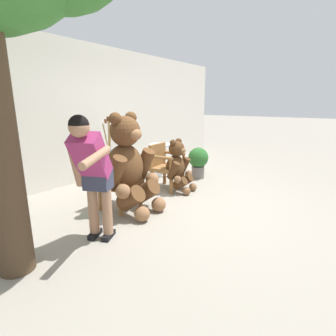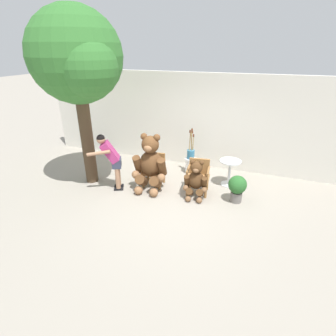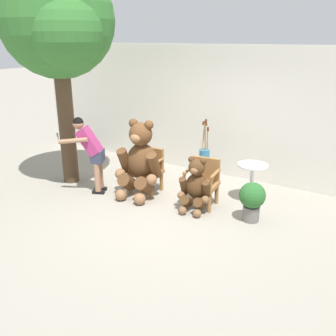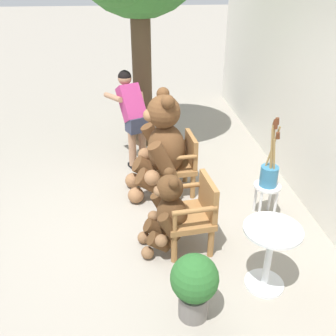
% 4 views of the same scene
% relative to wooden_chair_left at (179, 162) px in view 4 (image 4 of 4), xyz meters
% --- Properties ---
extents(ground_plane, '(60.00, 60.00, 0.00)m').
position_rel_wooden_chair_left_xyz_m(ground_plane, '(0.62, -0.66, -0.46)').
color(ground_plane, gray).
extents(back_wall, '(10.00, 0.16, 2.80)m').
position_rel_wooden_chair_left_xyz_m(back_wall, '(0.62, 1.74, 0.94)').
color(back_wall, silver).
rests_on(back_wall, ground).
extents(wooden_chair_left, '(0.60, 0.57, 0.86)m').
position_rel_wooden_chair_left_xyz_m(wooden_chair_left, '(0.00, 0.00, 0.00)').
color(wooden_chair_left, olive).
rests_on(wooden_chair_left, ground).
extents(wooden_chair_right, '(0.62, 0.58, 0.86)m').
position_rel_wooden_chair_left_xyz_m(wooden_chair_right, '(1.22, -0.00, 0.00)').
color(wooden_chair_right, olive).
rests_on(wooden_chair_right, ground).
extents(teddy_bear_large, '(0.90, 0.88, 1.50)m').
position_rel_wooden_chair_left_xyz_m(teddy_bear_large, '(0.01, -0.26, 0.27)').
color(teddy_bear_large, brown).
rests_on(teddy_bear_large, ground).
extents(teddy_bear_small, '(0.60, 0.59, 0.98)m').
position_rel_wooden_chair_left_xyz_m(teddy_bear_small, '(1.24, -0.29, 0.02)').
color(teddy_bear_small, '#4C3019').
rests_on(teddy_bear_small, ground).
extents(person_visitor, '(0.71, 0.70, 1.51)m').
position_rel_wooden_chair_left_xyz_m(person_visitor, '(-0.90, -0.62, 0.44)').
color(person_visitor, black).
rests_on(person_visitor, ground).
extents(white_stool, '(0.34, 0.34, 0.46)m').
position_rel_wooden_chair_left_xyz_m(white_stool, '(0.73, 1.03, -0.11)').
color(white_stool, silver).
rests_on(white_stool, ground).
extents(brush_bucket, '(0.22, 0.22, 0.91)m').
position_rel_wooden_chair_left_xyz_m(brush_bucket, '(0.73, 1.03, 0.20)').
color(brush_bucket, teal).
rests_on(brush_bucket, white_stool).
extents(round_side_table, '(0.56, 0.56, 0.72)m').
position_rel_wooden_chair_left_xyz_m(round_side_table, '(1.92, 0.64, -0.01)').
color(round_side_table, silver).
rests_on(round_side_table, ground).
extents(potted_plant, '(0.44, 0.44, 0.68)m').
position_rel_wooden_chair_left_xyz_m(potted_plant, '(2.22, -0.15, -0.07)').
color(potted_plant, slate).
rests_on(potted_plant, ground).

